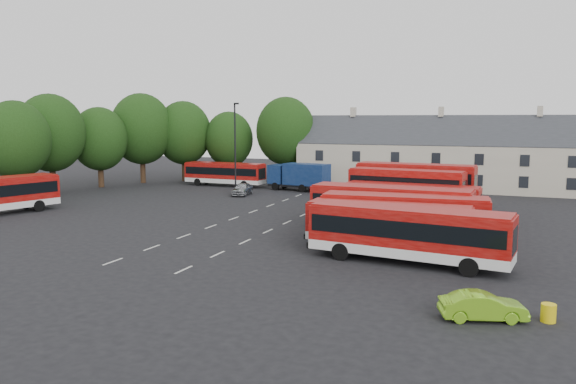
% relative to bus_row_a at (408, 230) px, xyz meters
% --- Properties ---
extents(ground, '(140.00, 140.00, 0.00)m').
position_rel_bus_row_a_xyz_m(ground, '(-16.67, 7.79, -2.02)').
color(ground, black).
rests_on(ground, ground).
extents(lane_markings, '(5.15, 33.80, 0.01)m').
position_rel_bus_row_a_xyz_m(lane_markings, '(-14.17, 9.79, -2.02)').
color(lane_markings, beige).
rests_on(lane_markings, ground).
extents(treeline, '(29.92, 32.59, 12.01)m').
position_rel_bus_row_a_xyz_m(treeline, '(-37.41, 27.15, 4.66)').
color(treeline, black).
rests_on(treeline, ground).
extents(terrace_houses, '(35.70, 7.13, 10.06)m').
position_rel_bus_row_a_xyz_m(terrace_houses, '(-2.67, 37.79, 1.84)').
color(terrace_houses, beige).
rests_on(terrace_houses, ground).
extents(bus_row_a, '(12.13, 4.11, 3.36)m').
position_rel_bus_row_a_xyz_m(bus_row_a, '(0.00, 0.00, 0.00)').
color(bus_row_a, silver).
rests_on(bus_row_a, ground).
extents(bus_row_b, '(10.81, 2.69, 3.04)m').
position_rel_bus_row_a_xyz_m(bus_row_b, '(-1.90, 3.40, -0.19)').
color(bus_row_b, silver).
rests_on(bus_row_b, ground).
extents(bus_row_c, '(11.73, 3.56, 3.27)m').
position_rel_bus_row_a_xyz_m(bus_row_c, '(-1.37, 6.28, -0.06)').
color(bus_row_c, silver).
rests_on(bus_row_c, ground).
extents(bus_row_d, '(12.31, 3.34, 3.45)m').
position_rel_bus_row_a_xyz_m(bus_row_d, '(-2.94, 9.31, 0.05)').
color(bus_row_d, silver).
rests_on(bus_row_d, ground).
extents(bus_row_e, '(11.28, 3.29, 3.15)m').
position_rel_bus_row_a_xyz_m(bus_row_e, '(-2.18, 13.97, -0.13)').
color(bus_row_e, silver).
rests_on(bus_row_e, ground).
extents(bus_dd_south, '(10.32, 3.50, 4.15)m').
position_rel_bus_row_a_xyz_m(bus_dd_south, '(-3.06, 16.72, 0.34)').
color(bus_dd_south, silver).
rests_on(bus_dd_south, ground).
extents(bus_dd_north, '(10.98, 3.25, 4.44)m').
position_rel_bus_row_a_xyz_m(bus_dd_north, '(-2.73, 19.68, 0.51)').
color(bus_dd_north, silver).
rests_on(bus_dd_north, ground).
extents(bus_north, '(10.69, 2.77, 3.00)m').
position_rel_bus_row_a_xyz_m(bus_north, '(-28.57, 30.50, -0.22)').
color(bus_north, silver).
rests_on(bus_north, ground).
extents(box_truck, '(7.80, 3.52, 3.29)m').
position_rel_bus_row_a_xyz_m(box_truck, '(-18.03, 29.68, -0.17)').
color(box_truck, black).
rests_on(box_truck, ground).
extents(silver_car, '(2.31, 4.35, 1.41)m').
position_rel_bus_row_a_xyz_m(silver_car, '(-22.65, 23.60, -1.32)').
color(silver_car, '#A4A7AB').
rests_on(silver_car, ground).
extents(lime_car, '(3.85, 2.37, 1.20)m').
position_rel_bus_row_a_xyz_m(lime_car, '(4.66, -8.38, -1.42)').
color(lime_car, '#78BD1D').
rests_on(lime_car, ground).
extents(grit_bin, '(0.62, 0.62, 0.78)m').
position_rel_bus_row_a_xyz_m(grit_bin, '(7.28, -7.59, -1.63)').
color(grit_bin, yellow).
rests_on(grit_bin, ground).
extents(lamppost, '(0.71, 0.49, 10.37)m').
position_rel_bus_row_a_xyz_m(lamppost, '(-23.39, 23.40, 3.51)').
color(lamppost, black).
rests_on(lamppost, ground).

